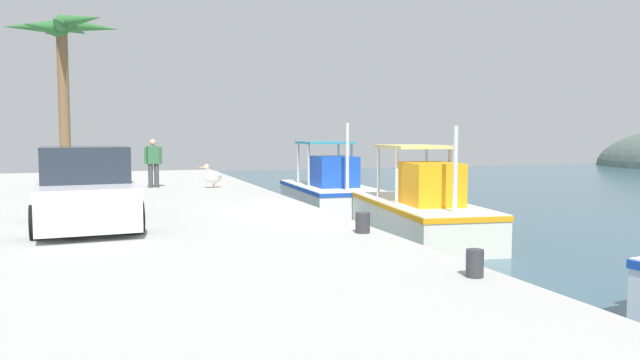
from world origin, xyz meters
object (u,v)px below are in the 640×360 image
object	(u,v)px
mooring_bollard_nearest	(363,223)
palm_tree	(63,43)
pelican	(213,176)
mooring_bollard_second	(475,263)
fishing_boat_second	(420,212)
fishing_boat_nearest	(329,192)
fisherman_standing	(153,161)
parked_car	(86,190)

from	to	relation	value
mooring_bollard_nearest	palm_tree	xyz separation A→B (m)	(-9.51, -5.64, 4.33)
palm_tree	pelican	bearing A→B (deg)	97.97
mooring_bollard_second	fishing_boat_second	bearing A→B (deg)	156.46
fishing_boat_second	pelican	xyz separation A→B (m)	(-6.93, -4.08, 0.53)
fishing_boat_nearest	mooring_bollard_nearest	distance (m)	9.20
fisherman_standing	mooring_bollard_nearest	size ratio (longest dim) A/B	4.36
fishing_boat_nearest	mooring_bollard_second	world-z (taller)	fishing_boat_nearest
fishing_boat_second	parked_car	bearing A→B (deg)	-85.42
fishing_boat_second	mooring_bollard_nearest	bearing A→B (deg)	-42.66
pelican	palm_tree	distance (m)	6.14
fishing_boat_nearest	mooring_bollard_nearest	bearing A→B (deg)	-16.17
fishing_boat_nearest	fisherman_standing	xyz separation A→B (m)	(-2.13, -5.59, 1.05)
pelican	parked_car	size ratio (longest dim) A/B	0.22
parked_car	fishing_boat_nearest	bearing A→B (deg)	130.22
fisherman_standing	mooring_bollard_second	size ratio (longest dim) A/B	4.70
mooring_bollard_second	palm_tree	xyz separation A→B (m)	(-13.08, -5.64, 4.34)
fisherman_standing	palm_tree	size ratio (longest dim) A/B	0.31
fishing_boat_nearest	palm_tree	size ratio (longest dim) A/B	1.02
mooring_bollard_nearest	mooring_bollard_second	bearing A→B (deg)	0.00
parked_car	mooring_bollard_second	size ratio (longest dim) A/B	11.94
pelican	fishing_boat_nearest	bearing A→B (deg)	70.48
fisherman_standing	parked_car	distance (m)	8.57
fishing_boat_second	mooring_bollard_nearest	size ratio (longest dim) A/B	15.41
pelican	palm_tree	world-z (taller)	palm_tree
fishing_boat_second	parked_car	size ratio (longest dim) A/B	1.39
fishing_boat_second	pelican	distance (m)	8.06
pelican	fishing_boat_second	bearing A→B (deg)	30.50
fishing_boat_second	pelican	size ratio (longest dim) A/B	6.24
parked_car	fishing_boat_second	bearing A→B (deg)	94.58
fishing_boat_nearest	fisherman_standing	bearing A→B (deg)	-110.83
pelican	mooring_bollard_second	world-z (taller)	pelican
parked_car	mooring_bollard_nearest	size ratio (longest dim) A/B	11.08
fishing_boat_second	parked_car	world-z (taller)	fishing_boat_second
mooring_bollard_second	fisherman_standing	bearing A→B (deg)	-168.23
fisherman_standing	palm_tree	distance (m)	4.68
fishing_boat_nearest	fishing_boat_second	distance (m)	5.64
mooring_bollard_nearest	palm_tree	world-z (taller)	palm_tree
mooring_bollard_second	palm_tree	size ratio (longest dim) A/B	0.07
fisherman_standing	mooring_bollard_second	bearing A→B (deg)	11.77
fishing_boat_nearest	palm_tree	bearing A→B (deg)	-94.71
fishing_boat_nearest	mooring_bollard_second	bearing A→B (deg)	-11.66
pelican	mooring_bollard_second	xyz separation A→B (m)	(13.72, 1.13, -0.22)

